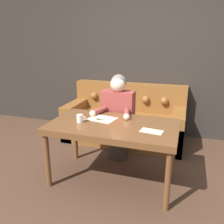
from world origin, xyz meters
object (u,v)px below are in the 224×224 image
object	(u,v)px
scissors	(102,119)
mug	(80,118)
dining_table	(113,130)
person	(118,117)
couch	(125,121)

from	to	relation	value
scissors	mug	bearing A→B (deg)	-142.83
dining_table	person	distance (m)	0.57
person	mug	xyz separation A→B (m)	(-0.28, -0.62, 0.15)
dining_table	mug	bearing A→B (deg)	-171.11
scissors	mug	distance (m)	0.27
mug	person	bearing A→B (deg)	65.68
person	dining_table	bearing A→B (deg)	-79.19
person	mug	bearing A→B (deg)	-114.32
couch	person	size ratio (longest dim) A/B	1.61
couch	person	distance (m)	0.78
dining_table	person	world-z (taller)	person
dining_table	mug	size ratio (longest dim) A/B	13.00
couch	scissors	bearing A→B (deg)	-89.42
dining_table	couch	bearing A→B (deg)	98.33
person	mug	size ratio (longest dim) A/B	10.72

